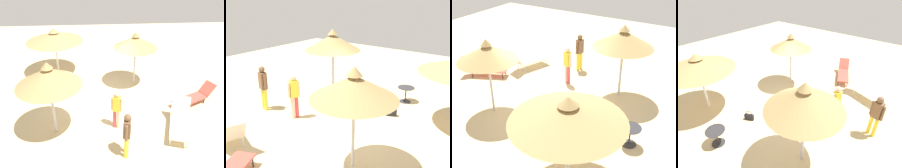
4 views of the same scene
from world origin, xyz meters
The scene contains 10 objects.
ground centered at (0.00, 0.00, -0.05)m, with size 24.00×24.00×0.10m, color beige.
parasol_umbrella_front centered at (1.56, 1.30, 2.20)m, with size 2.01×2.01×2.69m.
parasol_umbrella_near_right centered at (-2.34, 2.77, 2.05)m, with size 2.85×2.85×2.49m.
parasol_umbrella_back centered at (-1.82, -1.98, 2.31)m, with size 2.18×2.18×2.83m.
lounge_chair_far_right centered at (2.73, -2.20, 0.46)m, with size 1.23×1.98×1.00m.
lounge_chair_center centered at (3.93, -0.57, 0.36)m, with size 2.10×1.37×0.79m.
person_standing_far_left centered at (0.42, -1.89, 0.89)m, with size 0.42×0.29×1.59m.
person_standing_edge centered at (0.62, -3.29, 0.96)m, with size 0.28×0.48×1.66m.
handbag centered at (-1.73, 0.72, 0.15)m, with size 0.27×0.38×0.43m.
side_table_round centered at (-3.20, 0.59, 0.42)m, with size 0.64×0.64×0.62m.
Camera 1 is at (-0.23, -8.63, 5.86)m, focal length 36.98 mm.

